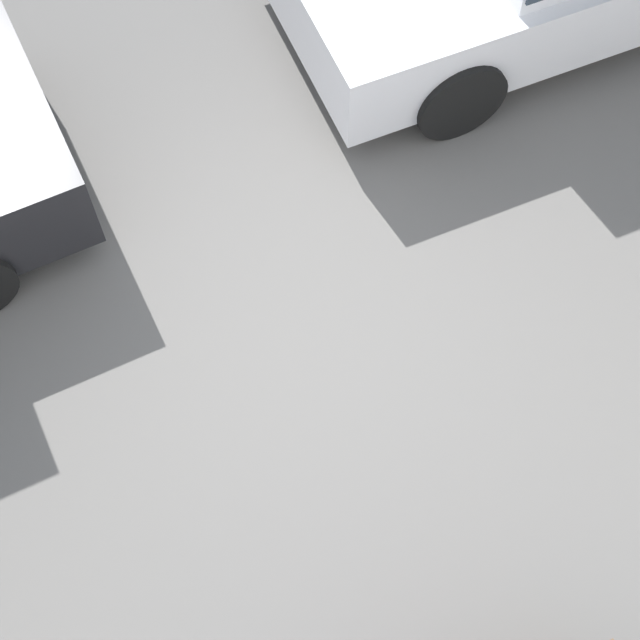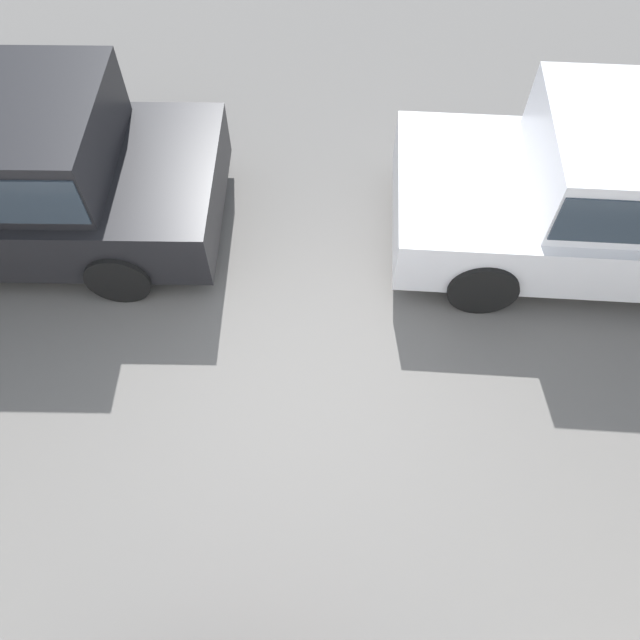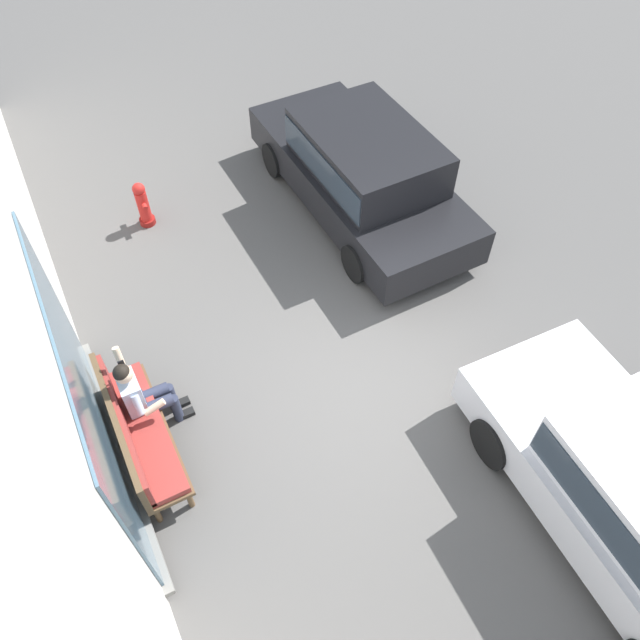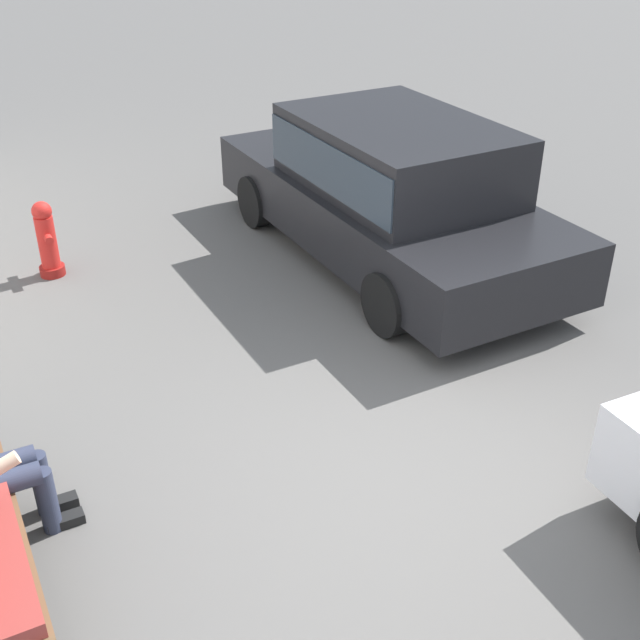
{
  "view_description": "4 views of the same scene",
  "coord_description": "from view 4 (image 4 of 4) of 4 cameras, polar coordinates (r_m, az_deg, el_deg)",
  "views": [
    {
      "loc": [
        1.01,
        2.6,
        5.46
      ],
      "look_at": [
        0.11,
        0.67,
        1.21
      ],
      "focal_mm": 55.0,
      "sensor_mm": 36.0,
      "label": 1
    },
    {
      "loc": [
        -0.23,
        2.6,
        4.9
      ],
      "look_at": [
        -0.15,
        0.16,
        1.2
      ],
      "focal_mm": 35.0,
      "sensor_mm": 36.0,
      "label": 2
    },
    {
      "loc": [
        -3.79,
        2.6,
        7.03
      ],
      "look_at": [
        0.61,
        0.33,
        0.88
      ],
      "focal_mm": 35.0,
      "sensor_mm": 36.0,
      "label": 3
    },
    {
      "loc": [
        -3.57,
        2.6,
        3.77
      ],
      "look_at": [
        0.76,
        0.33,
        0.96
      ],
      "focal_mm": 45.0,
      "sensor_mm": 36.0,
      "label": 4
    }
  ],
  "objects": [
    {
      "name": "parked_car_mid",
      "position": [
        8.47,
        5.02,
        9.48
      ],
      "size": [
        4.62,
        2.0,
        1.54
      ],
      "color": "black",
      "rests_on": "ground_plane"
    },
    {
      "name": "ground_plane",
      "position": [
        5.81,
        6.5,
        -10.78
      ],
      "size": [
        60.0,
        60.0,
        0.0
      ],
      "primitive_type": "plane",
      "color": "#565451"
    },
    {
      "name": "fire_hydrant",
      "position": [
        8.7,
        -18.84,
        5.39
      ],
      "size": [
        0.38,
        0.26,
        0.81
      ],
      "color": "maroon",
      "rests_on": "ground_plane"
    }
  ]
}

